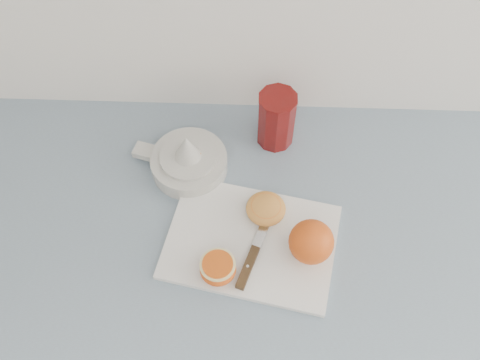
# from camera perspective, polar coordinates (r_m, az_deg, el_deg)

# --- Properties ---
(counter) EXTENTS (2.27, 0.64, 0.89)m
(counter) POSITION_cam_1_polar(r_m,az_deg,el_deg) (1.45, -0.85, -12.80)
(counter) COLOR white
(counter) RESTS_ON ground
(cutting_board) EXTENTS (0.35, 0.28, 0.01)m
(cutting_board) POSITION_cam_1_polar(r_m,az_deg,el_deg) (1.02, 1.18, -6.61)
(cutting_board) COLOR white
(cutting_board) RESTS_ON counter
(whole_orange) EXTENTS (0.08, 0.08, 0.08)m
(whole_orange) POSITION_cam_1_polar(r_m,az_deg,el_deg) (0.97, 7.61, -6.56)
(whole_orange) COLOR #E95311
(whole_orange) RESTS_ON cutting_board
(half_orange) EXTENTS (0.07, 0.07, 0.04)m
(half_orange) POSITION_cam_1_polar(r_m,az_deg,el_deg) (0.97, -2.37, -9.40)
(half_orange) COLOR #E95311
(half_orange) RESTS_ON cutting_board
(squeezed_shell) EXTENTS (0.08, 0.08, 0.03)m
(squeezed_shell) POSITION_cam_1_polar(r_m,az_deg,el_deg) (1.03, 2.77, -3.04)
(squeezed_shell) COLOR orange
(squeezed_shell) RESTS_ON cutting_board
(paring_knife) EXTENTS (0.08, 0.19, 0.01)m
(paring_knife) POSITION_cam_1_polar(r_m,az_deg,el_deg) (0.99, 1.19, -8.44)
(paring_knife) COLOR #47341D
(paring_knife) RESTS_ON cutting_board
(citrus_juicer) EXTENTS (0.20, 0.16, 0.10)m
(citrus_juicer) POSITION_cam_1_polar(r_m,az_deg,el_deg) (1.09, -5.57, 2.10)
(citrus_juicer) COLOR silver
(citrus_juicer) RESTS_ON counter
(red_tumbler) EXTENTS (0.08, 0.08, 0.13)m
(red_tumbler) POSITION_cam_1_polar(r_m,az_deg,el_deg) (1.11, 3.88, 6.34)
(red_tumbler) COLOR maroon
(red_tumbler) RESTS_ON counter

